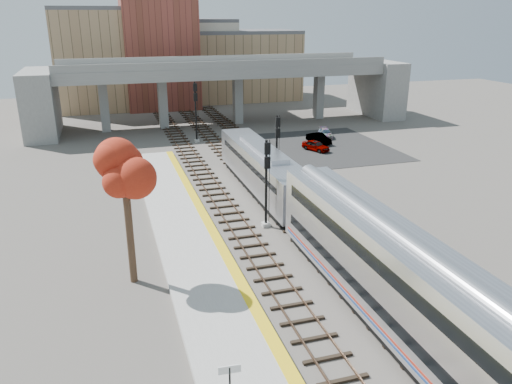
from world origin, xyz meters
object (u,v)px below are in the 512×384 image
object	(u,v)px
locomotive	(262,169)
car_c	(325,133)
tree	(124,175)
signal_mast_near	(266,186)
car_a	(316,146)
coach	(404,288)
signal_mast_mid	(277,152)
car_b	(319,139)
signal_mast_far	(196,112)

from	to	relation	value
locomotive	car_c	bearing A→B (deg)	51.29
tree	signal_mast_near	bearing A→B (deg)	28.09
car_a	tree	bearing A→B (deg)	-157.27
car_a	car_c	size ratio (longest dim) A/B	0.96
coach	car_a	size ratio (longest dim) A/B	6.98
signal_mast_mid	car_b	distance (m)	17.18
locomotive	coach	size ratio (longest dim) A/B	0.76
coach	signal_mast_far	distance (m)	43.49
signal_mast_far	car_b	world-z (taller)	signal_mast_far
signal_mast_near	tree	bearing A→B (deg)	-151.91
coach	car_c	world-z (taller)	coach
car_b	car_c	distance (m)	3.60
signal_mast_mid	car_c	distance (m)	20.75
locomotive	tree	distance (m)	18.49
car_a	car_b	world-z (taller)	car_b
signal_mast_near	signal_mast_mid	xyz separation A→B (m)	(4.10, 9.32, -0.11)
car_b	car_c	world-z (taller)	car_b
car_b	locomotive	bearing A→B (deg)	-142.12
locomotive	car_c	size ratio (longest dim) A/B	5.10
locomotive	car_b	distance (m)	19.74
locomotive	tree	bearing A→B (deg)	-133.68
locomotive	signal_mast_near	bearing A→B (deg)	-105.68
tree	car_a	world-z (taller)	tree
locomotive	signal_mast_mid	size ratio (longest dim) A/B	2.87
signal_mast_far	car_c	xyz separation A→B (m)	(16.65, -2.66, -3.26)
signal_mast_mid	car_a	bearing A→B (deg)	50.34
signal_mast_mid	coach	bearing A→B (deg)	-94.68
tree	car_b	bearing A→B (deg)	48.84
car_a	car_b	distance (m)	3.60
signal_mast_mid	car_b	world-z (taller)	signal_mast_mid
locomotive	car_a	xyz separation A→B (m)	(10.58, 12.19, -1.63)
locomotive	car_b	size ratio (longest dim) A/B	4.98
signal_mast_mid	tree	xyz separation A→B (m)	(-14.38, -14.81, 3.56)
signal_mast_mid	tree	size ratio (longest dim) A/B	0.73
coach	car_b	xyz separation A→B (m)	(12.35, 37.92, -2.13)
signal_mast_far	car_c	world-z (taller)	signal_mast_far
car_b	signal_mast_near	bearing A→B (deg)	-135.61
coach	signal_mast_near	distance (m)	15.28
tree	car_b	distance (m)	38.07
signal_mast_far	car_c	size ratio (longest dim) A/B	2.02
locomotive	signal_mast_near	xyz separation A→B (m)	(-2.10, -7.48, 1.04)
car_a	car_b	size ratio (longest dim) A/B	0.94
coach	signal_mast_far	xyz separation A→B (m)	(-2.10, 43.43, 1.04)
locomotive	coach	bearing A→B (deg)	-90.00
coach	car_a	world-z (taller)	coach
coach	car_c	distance (m)	43.34
signal_mast_near	car_c	bearing A→B (deg)	56.99
signal_mast_near	signal_mast_far	world-z (taller)	signal_mast_far
coach	locomotive	bearing A→B (deg)	90.00
signal_mast_mid	tree	world-z (taller)	tree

